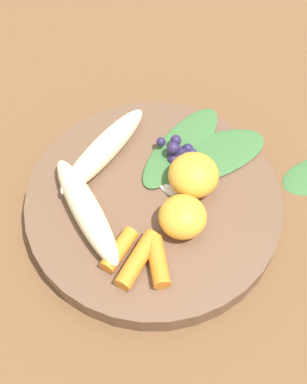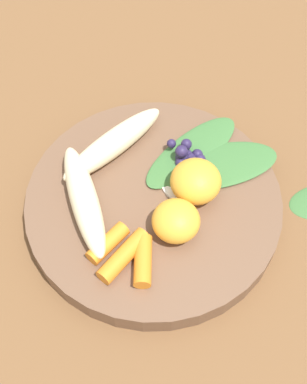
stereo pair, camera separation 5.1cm
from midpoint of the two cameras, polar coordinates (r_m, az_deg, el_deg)
name	(u,v)px [view 2 (the right image)]	position (r m, az deg, el deg)	size (l,w,h in m)	color
ground_plane	(154,210)	(0.54, 2.70, -2.23)	(2.40, 2.40, 0.00)	brown
bowl	(154,204)	(0.53, 2.75, -1.54)	(0.26, 0.26, 0.03)	brown
banana_peeled_left	(84,199)	(0.51, -4.86, -1.06)	(0.13, 0.03, 0.03)	beige
banana_peeled_right	(113,143)	(0.55, -1.80, 5.21)	(0.13, 0.03, 0.03)	beige
orange_segment_near	(196,181)	(0.51, 7.56, 0.97)	(0.05, 0.05, 0.04)	#F4A833
orange_segment_far	(178,220)	(0.49, 5.79, -3.30)	(0.05, 0.05, 0.04)	#F4A833
carrot_front	(108,243)	(0.49, -2.09, -5.94)	(0.02, 0.02, 0.05)	orange
carrot_mid_left	(124,256)	(0.48, -0.26, -7.33)	(0.02, 0.02, 0.06)	orange
carrot_mid_right	(143,261)	(0.48, 1.91, -7.88)	(0.02, 0.02, 0.05)	orange
blueberry_pile	(187,156)	(0.54, 6.42, 3.77)	(0.04, 0.05, 0.02)	#2D234C
coconut_shred_patch	(186,182)	(0.53, 6.34, 0.92)	(0.05, 0.05, 0.00)	white
kale_leaf_left	(216,164)	(0.55, 9.65, 2.92)	(0.13, 0.06, 0.01)	#3D7038
kale_leaf_right	(192,151)	(0.56, 6.93, 4.29)	(0.13, 0.05, 0.01)	#3D7038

